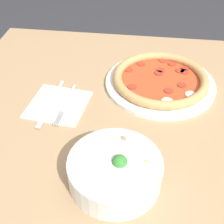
# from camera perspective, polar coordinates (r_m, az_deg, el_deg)

# --- Properties ---
(dining_table) EXTENTS (1.20, 0.87, 0.73)m
(dining_table) POSITION_cam_1_polar(r_m,az_deg,el_deg) (0.93, 8.42, -4.73)
(dining_table) COLOR tan
(dining_table) RESTS_ON ground_plane
(pizza) EXTENTS (0.33, 0.33, 0.04)m
(pizza) POSITION_cam_1_polar(r_m,az_deg,el_deg) (0.94, 8.85, 5.76)
(pizza) COLOR white
(pizza) RESTS_ON dining_table
(bowl) EXTENTS (0.20, 0.20, 0.08)m
(bowl) POSITION_cam_1_polar(r_m,az_deg,el_deg) (0.66, 0.64, -10.48)
(bowl) COLOR white
(bowl) RESTS_ON dining_table
(napkin) EXTENTS (0.17, 0.17, 0.00)m
(napkin) POSITION_cam_1_polar(r_m,az_deg,el_deg) (0.88, -9.84, 1.40)
(napkin) COLOR white
(napkin) RESTS_ON dining_table
(fork) EXTENTS (0.02, 0.18, 0.00)m
(fork) POSITION_cam_1_polar(r_m,az_deg,el_deg) (0.87, -8.37, 1.57)
(fork) COLOR silver
(fork) RESTS_ON napkin
(knife) EXTENTS (0.02, 0.21, 0.01)m
(knife) POSITION_cam_1_polar(r_m,az_deg,el_deg) (0.89, -10.87, 2.04)
(knife) COLOR silver
(knife) RESTS_ON napkin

